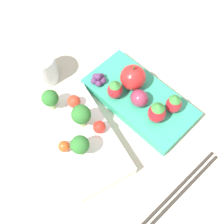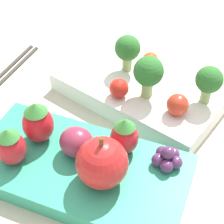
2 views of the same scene
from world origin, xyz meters
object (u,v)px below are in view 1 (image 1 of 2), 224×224
plum (140,99)px  cherry_tomato_2 (100,128)px  cherry_tomato_1 (74,101)px  strawberry_1 (115,90)px  bento_box_savoury (82,139)px  drinking_cup (42,68)px  apple (133,77)px  grape_cluster (98,79)px  broccoli_floret_0 (80,145)px  chopsticks_pair (177,193)px  broccoli_floret_1 (81,115)px  bento_box_fruit (140,99)px  strawberry_0 (174,104)px  broccoli_floret_2 (50,99)px  cherry_tomato_0 (64,146)px  strawberry_2 (157,112)px

plum → cherry_tomato_2: bearing=89.7°
cherry_tomato_1 → strawberry_1: (-0.03, -0.08, 0.00)m
bento_box_savoury → drinking_cup: drinking_cup is taller
apple → grape_cluster: size_ratio=1.89×
bento_box_savoury → cherry_tomato_2: cherry_tomato_2 is taller
grape_cluster → broccoli_floret_0: bearing=131.0°
bento_box_savoury → cherry_tomato_1: (0.06, -0.03, 0.03)m
apple → plum: 0.05m
drinking_cup → chopsticks_pair: bearing=-173.3°
apple → grape_cluster: 0.07m
cherry_tomato_2 → plum: (-0.00, -0.10, 0.00)m
cherry_tomato_1 → broccoli_floret_1: bearing=163.9°
broccoli_floret_1 → cherry_tomato_2: 0.04m
apple → drinking_cup: size_ratio=0.91×
apple → bento_box_fruit: bearing=169.4°
broccoli_floret_0 → plum: broccoli_floret_0 is taller
apple → drinking_cup: 0.19m
bento_box_fruit → plum: plum is taller
apple → chopsticks_pair: apple is taller
bento_box_savoury → grape_cluster: (0.08, -0.10, 0.02)m
cherry_tomato_2 → drinking_cup: drinking_cup is taller
apple → strawberry_0: apple is taller
broccoli_floret_2 → strawberry_1: broccoli_floret_2 is taller
strawberry_0 → plum: bearing=38.7°
cherry_tomato_1 → strawberry_0: (-0.13, -0.14, 0.01)m
broccoli_floret_1 → drinking_cup: bearing=-3.9°
bento_box_savoury → bento_box_fruit: 0.14m
bento_box_fruit → grape_cluster: grape_cluster is taller
broccoli_floret_0 → cherry_tomato_0: size_ratio=2.36×
cherry_tomato_2 → apple: 0.13m
grape_cluster → cherry_tomato_2: bearing=143.7°
bento_box_savoury → bento_box_fruit: bento_box_savoury is taller
broccoli_floret_2 → cherry_tomato_2: bearing=-158.2°
cherry_tomato_2 → apple: (0.04, -0.12, 0.01)m
broccoli_floret_1 → drinking_cup: (0.15, -0.01, -0.03)m
cherry_tomato_0 → plum: (-0.01, -0.17, 0.00)m
cherry_tomato_0 → drinking_cup: (0.17, -0.07, -0.00)m
broccoli_floret_2 → chopsticks_pair: broccoli_floret_2 is taller
drinking_cup → bento_box_fruit: bearing=-146.1°
cherry_tomato_2 → strawberry_1: strawberry_1 is taller
chopsticks_pair → bento_box_savoury: bearing=20.3°
broccoli_floret_2 → cherry_tomato_1: broccoli_floret_2 is taller
broccoli_floret_1 → plum: size_ratio=1.51×
bento_box_savoury → cherry_tomato_1: bearing=-25.0°
strawberry_2 → chopsticks_pair: strawberry_2 is taller
bento_box_savoury → broccoli_floret_1: broccoli_floret_1 is taller
bento_box_savoury → apple: 0.16m
broccoli_floret_2 → drinking_cup: size_ratio=0.73×
broccoli_floret_0 → cherry_tomato_0: (0.02, 0.02, -0.02)m
broccoli_floret_2 → broccoli_floret_0: bearing=173.4°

